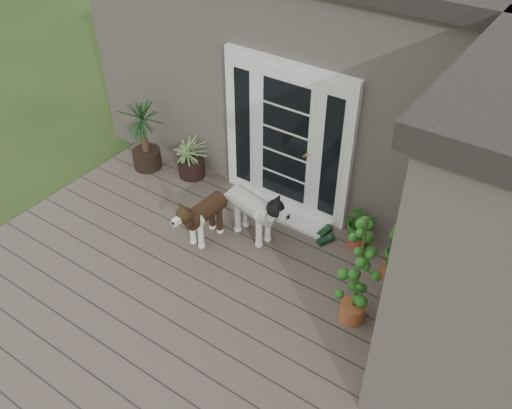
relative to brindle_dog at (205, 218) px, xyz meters
The scene contains 14 objects.
deck 1.26m from the brindle_dog, 56.94° to the right, with size 6.20×4.60×0.12m, color #6B5B4C.
house_main 3.49m from the brindle_dog, 78.71° to the left, with size 7.40×4.00×3.10m, color #665E54.
door_unit 1.48m from the brindle_dog, 69.51° to the left, with size 1.90×0.14×2.15m, color white.
door_step 1.14m from the brindle_dog, 65.85° to the left, with size 1.60×0.40×0.05m, color white.
brindle_dog is the anchor object (origin of this frame).
white_dog 0.61m from the brindle_dog, 38.55° to the left, with size 0.39×0.90×0.75m, color silver, non-canonical shape.
spider_plant 1.48m from the brindle_dog, 137.34° to the left, with size 0.67×0.67×0.72m, color #8FB36E, non-canonical shape.
yucca 1.98m from the brindle_dog, 156.55° to the left, with size 0.81×0.81×1.18m, color black, non-canonical shape.
herb_a 1.97m from the brindle_dog, 30.53° to the left, with size 0.42×0.42×0.53m, color #18561D.
herb_b 2.41m from the brindle_dog, 17.78° to the left, with size 0.37×0.37×0.55m, color #205F1B.
herb_c 3.04m from the brindle_dog, 13.41° to the left, with size 0.31×0.31×0.49m, color #225C1A.
sapling 2.24m from the brindle_dog, ahead, with size 0.45×0.45×1.53m, color #205217, non-canonical shape.
clog_left 1.60m from the brindle_dog, 37.54° to the left, with size 0.13×0.28×0.08m, color #15361A, non-canonical shape.
clog_right 1.60m from the brindle_dog, 31.61° to the left, with size 0.13×0.28×0.08m, color black, non-canonical shape.
Camera 1 is at (2.94, -2.64, 4.94)m, focal length 38.09 mm.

